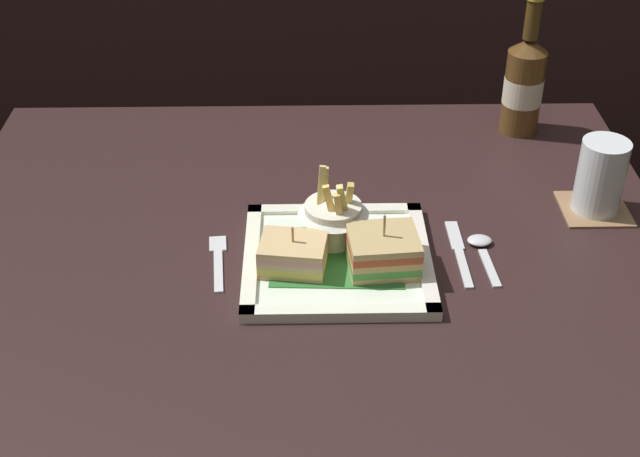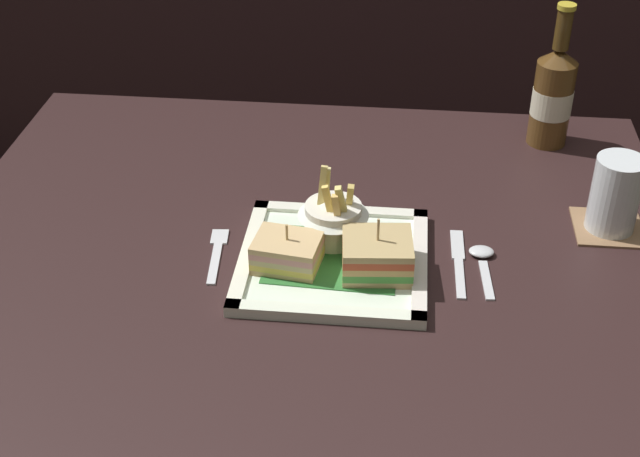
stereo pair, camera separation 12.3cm
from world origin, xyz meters
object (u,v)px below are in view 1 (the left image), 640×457
at_px(sandwich_half_left, 291,255).
at_px(spoon, 480,247).
at_px(fork, 217,259).
at_px(sandwich_half_right, 381,251).
at_px(fries_cup, 332,214).
at_px(water_glass, 598,180).
at_px(dining_table, 306,315).
at_px(square_plate, 336,259).
at_px(knife, 457,250).
at_px(beer_bottle, 523,83).

bearing_deg(sandwich_half_left, spoon, 10.79).
relative_size(fork, spoon, 1.11).
bearing_deg(sandwich_half_right, sandwich_half_left, 180.00).
relative_size(fries_cup, water_glass, 0.98).
distance_m(dining_table, square_plate, 0.16).
bearing_deg(sandwich_half_left, knife, 11.63).
xyz_separation_m(dining_table, spoon, (0.25, -0.03, 0.14)).
xyz_separation_m(sandwich_half_left, sandwich_half_right, (0.12, 0.00, 0.00)).
xyz_separation_m(square_plate, sandwich_half_right, (0.06, -0.02, 0.03)).
relative_size(water_glass, fork, 0.86).
bearing_deg(spoon, fries_cup, 174.98).
bearing_deg(beer_bottle, dining_table, -137.96).
xyz_separation_m(square_plate, spoon, (0.21, 0.03, -0.00)).
bearing_deg(dining_table, knife, -7.53).
xyz_separation_m(beer_bottle, water_glass, (0.06, -0.26, -0.04)).
relative_size(beer_bottle, spoon, 2.07).
distance_m(square_plate, water_glass, 0.42).
distance_m(sandwich_half_left, fries_cup, 0.09).
bearing_deg(knife, beer_bottle, 66.63).
height_order(fork, spoon, spoon).
relative_size(beer_bottle, knife, 1.53).
relative_size(sandwich_half_right, fries_cup, 0.90).
relative_size(sandwich_half_left, beer_bottle, 0.40).
bearing_deg(sandwich_half_right, fries_cup, 133.26).
height_order(dining_table, water_glass, water_glass).
bearing_deg(sandwich_half_left, beer_bottle, 46.54).
xyz_separation_m(dining_table, sandwich_half_right, (0.10, -0.08, 0.17)).
relative_size(fries_cup, beer_bottle, 0.45).
xyz_separation_m(sandwich_half_right, knife, (0.11, 0.05, -0.03)).
height_order(beer_bottle, fork, beer_bottle).
relative_size(fries_cup, fork, 0.84).
xyz_separation_m(sandwich_half_left, beer_bottle, (0.39, 0.41, 0.06)).
bearing_deg(square_plate, fork, 176.41).
relative_size(beer_bottle, fork, 1.86).
bearing_deg(fries_cup, knife, -6.83).
bearing_deg(square_plate, water_glass, 18.14).
xyz_separation_m(dining_table, knife, (0.21, -0.03, 0.14)).
bearing_deg(dining_table, fries_cup, -10.80).
bearing_deg(fork, water_glass, 11.96).
bearing_deg(beer_bottle, sandwich_half_left, -133.46).
bearing_deg(beer_bottle, fork, -142.54).
height_order(square_plate, beer_bottle, beer_bottle).
bearing_deg(sandwich_half_right, fork, 171.85).
bearing_deg(spoon, square_plate, -172.04).
bearing_deg(knife, spoon, 4.77).
distance_m(knife, spoon, 0.03).
xyz_separation_m(square_plate, sandwich_half_left, (-0.06, -0.02, 0.02)).
relative_size(square_plate, knife, 1.61).
distance_m(beer_bottle, water_glass, 0.27).
relative_size(dining_table, water_glass, 9.50).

